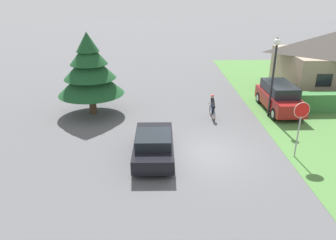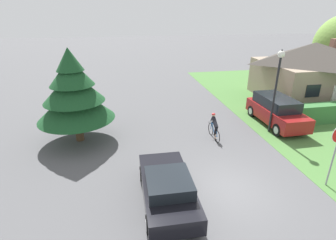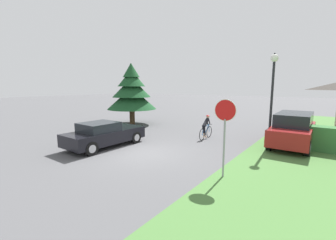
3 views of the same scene
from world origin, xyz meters
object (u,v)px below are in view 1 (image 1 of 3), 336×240
object	(u,v)px
sedan_left_lane	(154,145)
cyclist	(213,108)
street_lamp	(275,62)
conifer_tall_near	(90,71)
stop_sign	(301,118)
parked_suv_right	(279,97)
cottage_house	(332,60)

from	to	relation	value
sedan_left_lane	cyclist	bearing A→B (deg)	-35.53
street_lamp	conifer_tall_near	distance (m)	11.48
stop_sign	street_lamp	distance (m)	5.62
parked_suv_right	conifer_tall_near	world-z (taller)	conifer_tall_near
cottage_house	cyclist	bearing A→B (deg)	-149.80
cottage_house	cyclist	world-z (taller)	cottage_house
cottage_house	sedan_left_lane	bearing A→B (deg)	-141.78
cottage_house	sedan_left_lane	size ratio (longest dim) A/B	1.84
cyclist	stop_sign	distance (m)	6.24
stop_sign	street_lamp	size ratio (longest dim) A/B	0.57
sedan_left_lane	conifer_tall_near	xyz separation A→B (m)	(-4.04, 6.22, 2.18)
cottage_house	street_lamp	xyz separation A→B (m)	(-6.70, -5.71, 1.14)
cyclist	parked_suv_right	xyz separation A→B (m)	(4.69, 1.29, 0.22)
cyclist	parked_suv_right	world-z (taller)	parked_suv_right
cottage_house	cyclist	distance (m)	12.09
cyclist	parked_suv_right	bearing A→B (deg)	-75.85
parked_suv_right	street_lamp	xyz separation A→B (m)	(-1.00, -1.04, 2.59)
cyclist	street_lamp	distance (m)	4.65
stop_sign	conifer_tall_near	bearing A→B (deg)	-34.95
street_lamp	cyclist	bearing A→B (deg)	-176.13
cottage_house	conifer_tall_near	distance (m)	18.72
parked_suv_right	stop_sign	bearing A→B (deg)	167.16
cyclist	street_lamp	world-z (taller)	street_lamp
stop_sign	street_lamp	world-z (taller)	street_lamp
stop_sign	cyclist	bearing A→B (deg)	-62.39
cottage_house	sedan_left_lane	distance (m)	17.91
cottage_house	parked_suv_right	size ratio (longest dim) A/B	1.72
cottage_house	sedan_left_lane	world-z (taller)	cottage_house
cottage_house	cyclist	size ratio (longest dim) A/B	4.54
cyclist	conifer_tall_near	bearing A→B (deg)	79.65
cyclist	street_lamp	bearing A→B (deg)	-87.40
street_lamp	sedan_left_lane	bearing A→B (deg)	-144.67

